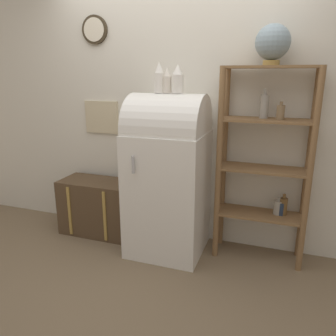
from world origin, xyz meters
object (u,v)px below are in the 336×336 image
object	(u,v)px
refrigerator	(168,172)
globe	(273,43)
vase_right	(178,80)
suitcase_trunk	(97,206)
vase_left	(159,79)
vase_center	(167,81)

from	to	relation	value
refrigerator	globe	world-z (taller)	globe
refrigerator	vase_right	distance (m)	0.82
suitcase_trunk	globe	size ratio (longest dim) A/B	2.37
vase_right	vase_left	bearing A→B (deg)	-179.94
refrigerator	vase_right	bearing A→B (deg)	2.86
refrigerator	vase_right	size ratio (longest dim) A/B	6.26
suitcase_trunk	globe	distance (m)	2.28
refrigerator	vase_center	distance (m)	0.81
suitcase_trunk	vase_center	distance (m)	1.53
vase_center	refrigerator	bearing A→B (deg)	-24.83
refrigerator	vase_center	size ratio (longest dim) A/B	6.89
refrigerator	vase_center	bearing A→B (deg)	155.17
suitcase_trunk	vase_left	world-z (taller)	vase_left
refrigerator	vase_center	world-z (taller)	vase_center
refrigerator	vase_right	xyz separation A→B (m)	(0.08, 0.00, 0.82)
globe	vase_left	world-z (taller)	globe
globe	vase_right	xyz separation A→B (m)	(-0.73, -0.14, -0.28)
globe	vase_center	world-z (taller)	globe
vase_right	suitcase_trunk	bearing A→B (deg)	174.73
suitcase_trunk	globe	bearing A→B (deg)	2.06
vase_right	vase_center	bearing A→B (deg)	179.76
refrigerator	vase_left	distance (m)	0.83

